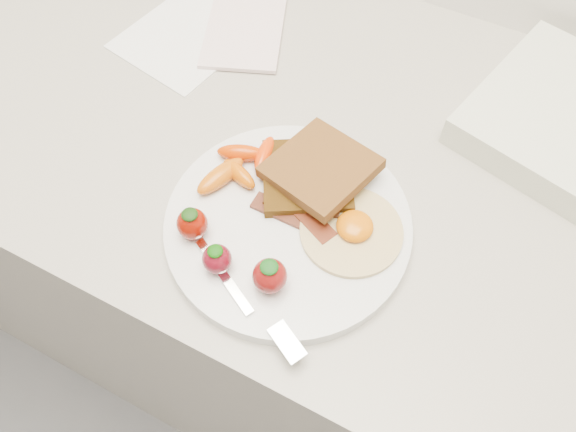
% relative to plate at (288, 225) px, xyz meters
% --- Properties ---
extents(counter, '(2.00, 0.60, 0.90)m').
position_rel_plate_xyz_m(counter, '(-0.02, 0.14, -0.46)').
color(counter, gray).
rests_on(counter, ground).
extents(plate, '(0.27, 0.27, 0.02)m').
position_rel_plate_xyz_m(plate, '(0.00, 0.00, 0.00)').
color(plate, silver).
rests_on(plate, counter).
extents(toast_lower, '(0.13, 0.13, 0.01)m').
position_rel_plate_xyz_m(toast_lower, '(-0.01, 0.06, 0.02)').
color(toast_lower, black).
rests_on(toast_lower, plate).
extents(toast_upper, '(0.13, 0.13, 0.02)m').
position_rel_plate_xyz_m(toast_upper, '(0.01, 0.07, 0.03)').
color(toast_upper, '#421D0E').
rests_on(toast_upper, toast_lower).
extents(fried_egg, '(0.11, 0.11, 0.02)m').
position_rel_plate_xyz_m(fried_egg, '(0.07, 0.02, 0.01)').
color(fried_egg, beige).
rests_on(fried_egg, plate).
extents(bacon_strips, '(0.10, 0.06, 0.01)m').
position_rel_plate_xyz_m(bacon_strips, '(0.01, 0.01, 0.01)').
color(bacon_strips, black).
rests_on(bacon_strips, plate).
extents(baby_carrots, '(0.07, 0.11, 0.02)m').
position_rel_plate_xyz_m(baby_carrots, '(-0.08, 0.03, 0.02)').
color(baby_carrots, '#C13400').
rests_on(baby_carrots, plate).
extents(strawberries, '(0.13, 0.05, 0.04)m').
position_rel_plate_xyz_m(strawberries, '(-0.03, -0.07, 0.03)').
color(strawberries, '#750D02').
rests_on(strawberries, plate).
extents(fork, '(0.16, 0.08, 0.00)m').
position_rel_plate_xyz_m(fork, '(0.01, -0.10, 0.01)').
color(fork, white).
rests_on(fork, plate).
extents(paper_sheet, '(0.19, 0.23, 0.00)m').
position_rel_plate_xyz_m(paper_sheet, '(-0.27, 0.23, -0.01)').
color(paper_sheet, white).
rests_on(paper_sheet, counter).
extents(notepad, '(0.16, 0.18, 0.01)m').
position_rel_plate_xyz_m(notepad, '(-0.20, 0.26, -0.00)').
color(notepad, silver).
rests_on(notepad, paper_sheet).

